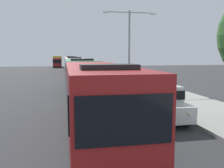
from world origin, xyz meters
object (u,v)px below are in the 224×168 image
at_px(bus_second_in_line, 79,74).
at_px(box_truck_oncoming, 57,61).
at_px(bus_fourth_in_line, 71,64).
at_px(white_suv, 160,100).
at_px(bus_lead, 96,96).
at_px(bus_rear, 70,62).
at_px(streetlamp_mid, 129,40).
at_px(bus_middle, 74,67).

xyz_separation_m(bus_second_in_line, box_truck_oncoming, (-3.30, 49.80, 0.02)).
distance_m(bus_fourth_in_line, white_suv, 37.54).
relative_size(bus_lead, bus_rear, 0.92).
distance_m(bus_second_in_line, bus_fourth_in_line, 26.81).
relative_size(white_suv, streetlamp_mid, 0.59).
relative_size(bus_fourth_in_line, streetlamp_mid, 1.56).
height_order(bus_rear, box_truck_oncoming, bus_rear).
bearing_deg(bus_second_in_line, bus_rear, 90.00).
height_order(bus_second_in_line, box_truck_oncoming, bus_second_in_line).
relative_size(bus_lead, bus_middle, 0.90).
xyz_separation_m(bus_fourth_in_line, white_suv, (3.70, -37.35, -0.66)).
relative_size(bus_second_in_line, bus_fourth_in_line, 1.00).
xyz_separation_m(bus_second_in_line, white_suv, (3.70, -10.54, -0.66)).
distance_m(bus_middle, streetlamp_mid, 12.69).
bearing_deg(white_suv, streetlamp_mid, 82.55).
relative_size(box_truck_oncoming, streetlamp_mid, 1.04).
bearing_deg(bus_second_in_line, bus_lead, -90.00).
xyz_separation_m(bus_lead, white_suv, (3.70, 1.92, -0.66)).
bearing_deg(bus_rear, streetlamp_mid, -81.99).
height_order(bus_middle, white_suv, bus_middle).
height_order(bus_fourth_in_line, box_truck_oncoming, bus_fourth_in_line).
relative_size(bus_lead, white_suv, 2.27).
relative_size(bus_lead, bus_fourth_in_line, 0.85).
distance_m(bus_second_in_line, white_suv, 11.19).
height_order(bus_middle, box_truck_oncoming, bus_middle).
height_order(bus_second_in_line, bus_rear, same).
relative_size(bus_fourth_in_line, bus_rear, 1.08).
bearing_deg(bus_middle, streetlamp_mid, -63.86).
xyz_separation_m(bus_fourth_in_line, streetlamp_mid, (5.40, -24.36, 3.32)).
distance_m(bus_lead, bus_rear, 53.28).
distance_m(bus_middle, bus_fourth_in_line, 13.36).
relative_size(bus_second_in_line, white_suv, 2.66).
distance_m(white_suv, box_truck_oncoming, 60.75).
bearing_deg(bus_middle, white_suv, -81.24).
xyz_separation_m(bus_middle, white_suv, (3.70, -23.99, -0.66)).
bearing_deg(bus_middle, bus_lead, -90.00).
distance_m(bus_second_in_line, bus_rear, 40.82).
height_order(bus_fourth_in_line, streetlamp_mid, streetlamp_mid).
xyz_separation_m(bus_lead, bus_rear, (0.00, 53.28, 0.00)).
relative_size(bus_rear, box_truck_oncoming, 1.40).
bearing_deg(bus_lead, bus_fourth_in_line, 90.00).
bearing_deg(bus_second_in_line, box_truck_oncoming, 93.79).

